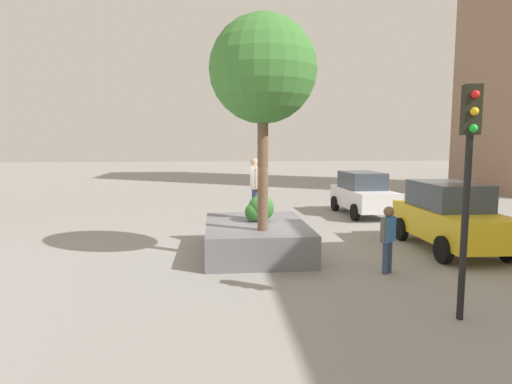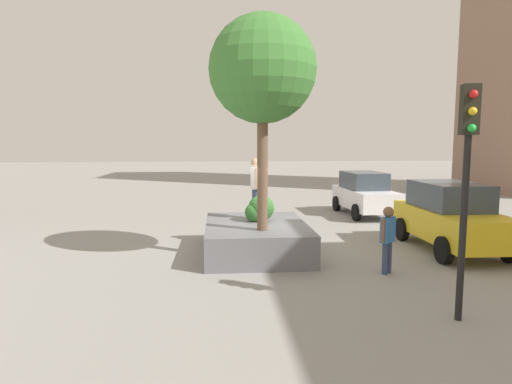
{
  "view_description": "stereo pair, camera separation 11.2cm",
  "coord_description": "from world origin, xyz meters",
  "px_view_note": "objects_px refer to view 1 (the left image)",
  "views": [
    {
      "loc": [
        12.22,
        -1.56,
        3.16
      ],
      "look_at": [
        0.12,
        -0.4,
        1.76
      ],
      "focal_mm": 30.17,
      "sensor_mm": 36.0,
      "label": 1
    },
    {
      "loc": [
        12.23,
        -1.45,
        3.16
      ],
      "look_at": [
        0.12,
        -0.4,
        1.76
      ],
      "focal_mm": 30.17,
      "sensor_mm": 36.0,
      "label": 2
    }
  ],
  "objects_px": {
    "skateboard": "(255,217)",
    "bystander_watching": "(388,235)",
    "plaza_tree": "(263,70)",
    "skateboarder": "(255,183)",
    "taxi_cab": "(449,216)",
    "police_car": "(363,193)",
    "planter_ledge": "(256,238)",
    "traffic_light_corner": "(469,161)"
  },
  "relations": [
    {
      "from": "plaza_tree",
      "to": "traffic_light_corner",
      "type": "bearing_deg",
      "value": 37.45
    },
    {
      "from": "police_car",
      "to": "bystander_watching",
      "type": "xyz_separation_m",
      "value": [
        8.35,
        -2.3,
        -0.0
      ]
    },
    {
      "from": "plaza_tree",
      "to": "skateboard",
      "type": "bearing_deg",
      "value": -178.69
    },
    {
      "from": "skateboard",
      "to": "planter_ledge",
      "type": "bearing_deg",
      "value": -3.24
    },
    {
      "from": "skateboard",
      "to": "traffic_light_corner",
      "type": "relative_size",
      "value": 0.2
    },
    {
      "from": "plaza_tree",
      "to": "traffic_light_corner",
      "type": "xyz_separation_m",
      "value": [
        4.07,
        3.12,
        -2.14
      ]
    },
    {
      "from": "police_car",
      "to": "traffic_light_corner",
      "type": "bearing_deg",
      "value": -10.62
    },
    {
      "from": "plaza_tree",
      "to": "taxi_cab",
      "type": "relative_size",
      "value": 1.28
    },
    {
      "from": "police_car",
      "to": "plaza_tree",
      "type": "bearing_deg",
      "value": -36.37
    },
    {
      "from": "plaza_tree",
      "to": "skateboarder",
      "type": "distance_m",
      "value": 3.49
    },
    {
      "from": "plaza_tree",
      "to": "police_car",
      "type": "height_order",
      "value": "plaza_tree"
    },
    {
      "from": "skateboard",
      "to": "bystander_watching",
      "type": "distance_m",
      "value": 4.22
    },
    {
      "from": "police_car",
      "to": "taxi_cab",
      "type": "distance_m",
      "value": 6.26
    },
    {
      "from": "planter_ledge",
      "to": "police_car",
      "type": "xyz_separation_m",
      "value": [
        -6.08,
        5.29,
        0.52
      ]
    },
    {
      "from": "skateboard",
      "to": "plaza_tree",
      "type": "bearing_deg",
      "value": 1.31
    },
    {
      "from": "planter_ledge",
      "to": "skateboarder",
      "type": "xyz_separation_m",
      "value": [
        -0.75,
        0.04,
        1.52
      ]
    },
    {
      "from": "skateboard",
      "to": "traffic_light_corner",
      "type": "xyz_separation_m",
      "value": [
        5.81,
        3.16,
        1.93
      ]
    },
    {
      "from": "bystander_watching",
      "to": "taxi_cab",
      "type": "bearing_deg",
      "value": 127.48
    },
    {
      "from": "traffic_light_corner",
      "to": "planter_ledge",
      "type": "bearing_deg",
      "value": -147.69
    },
    {
      "from": "taxi_cab",
      "to": "traffic_light_corner",
      "type": "relative_size",
      "value": 1.04
    },
    {
      "from": "police_car",
      "to": "taxi_cab",
      "type": "relative_size",
      "value": 0.95
    },
    {
      "from": "traffic_light_corner",
      "to": "plaza_tree",
      "type": "bearing_deg",
      "value": -142.55
    },
    {
      "from": "police_car",
      "to": "traffic_light_corner",
      "type": "distance_m",
      "value": 11.49
    },
    {
      "from": "police_car",
      "to": "traffic_light_corner",
      "type": "height_order",
      "value": "traffic_light_corner"
    },
    {
      "from": "planter_ledge",
      "to": "skateboard",
      "type": "xyz_separation_m",
      "value": [
        -0.75,
        0.04,
        0.49
      ]
    },
    {
      "from": "skateboard",
      "to": "bystander_watching",
      "type": "xyz_separation_m",
      "value": [
        3.03,
        2.94,
        0.03
      ]
    },
    {
      "from": "traffic_light_corner",
      "to": "bystander_watching",
      "type": "relative_size",
      "value": 2.52
    },
    {
      "from": "plaza_tree",
      "to": "taxi_cab",
      "type": "distance_m",
      "value": 6.95
    },
    {
      "from": "plaza_tree",
      "to": "traffic_light_corner",
      "type": "distance_m",
      "value": 5.56
    },
    {
      "from": "skateboarder",
      "to": "police_car",
      "type": "height_order",
      "value": "skateboarder"
    },
    {
      "from": "police_car",
      "to": "taxi_cab",
      "type": "height_order",
      "value": "taxi_cab"
    },
    {
      "from": "planter_ledge",
      "to": "skateboarder",
      "type": "height_order",
      "value": "skateboarder"
    },
    {
      "from": "planter_ledge",
      "to": "traffic_light_corner",
      "type": "height_order",
      "value": "traffic_light_corner"
    },
    {
      "from": "police_car",
      "to": "taxi_cab",
      "type": "xyz_separation_m",
      "value": [
        6.25,
        0.44,
        0.06
      ]
    },
    {
      "from": "plaza_tree",
      "to": "skateboarder",
      "type": "height_order",
      "value": "plaza_tree"
    },
    {
      "from": "plaza_tree",
      "to": "taxi_cab",
      "type": "xyz_separation_m",
      "value": [
        -0.82,
        5.65,
        -3.97
      ]
    },
    {
      "from": "traffic_light_corner",
      "to": "skateboarder",
      "type": "bearing_deg",
      "value": -151.49
    },
    {
      "from": "traffic_light_corner",
      "to": "bystander_watching",
      "type": "distance_m",
      "value": 3.38
    },
    {
      "from": "skateboarder",
      "to": "traffic_light_corner",
      "type": "height_order",
      "value": "traffic_light_corner"
    },
    {
      "from": "taxi_cab",
      "to": "skateboarder",
      "type": "bearing_deg",
      "value": -99.17
    },
    {
      "from": "planter_ledge",
      "to": "taxi_cab",
      "type": "distance_m",
      "value": 5.76
    },
    {
      "from": "skateboarder",
      "to": "traffic_light_corner",
      "type": "xyz_separation_m",
      "value": [
        5.81,
        3.16,
        0.89
      ]
    }
  ]
}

